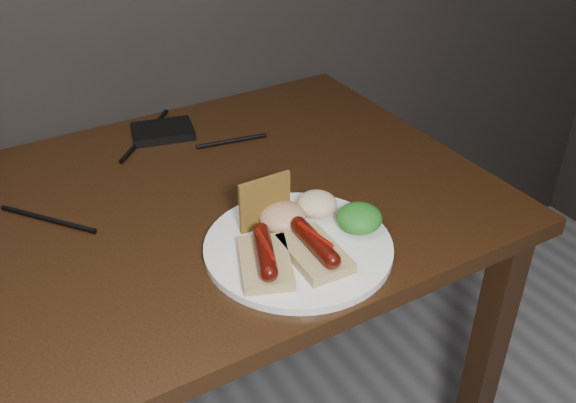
{
  "coord_description": "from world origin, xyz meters",
  "views": [
    {
      "loc": [
        -0.11,
        0.54,
        1.34
      ],
      "look_at": [
        0.29,
        1.21,
        0.82
      ],
      "focal_mm": 40.0,
      "sensor_mm": 36.0,
      "label": 1
    }
  ],
  "objects": [
    {
      "name": "desk_cables",
      "position": [
        0.01,
        1.54,
        0.75
      ],
      "size": [
        0.91,
        0.35,
        0.01
      ],
      "color": "black",
      "rests_on": "desk"
    },
    {
      "name": "bread_sausage_center",
      "position": [
        0.29,
        1.14,
        0.78
      ],
      "size": [
        0.08,
        0.12,
        0.04
      ],
      "color": "tan",
      "rests_on": "plate"
    },
    {
      "name": "salad_greens",
      "position": [
        0.39,
        1.17,
        0.78
      ],
      "size": [
        0.07,
        0.07,
        0.04
      ],
      "primitive_type": "ellipsoid",
      "color": "#105217",
      "rests_on": "plate"
    },
    {
      "name": "hard_drive",
      "position": [
        0.25,
        1.63,
        0.76
      ],
      "size": [
        0.13,
        0.11,
        0.02
      ],
      "primitive_type": "cube",
      "rotation": [
        0.0,
        0.0,
        -0.24
      ],
      "color": "black",
      "rests_on": "desk"
    },
    {
      "name": "bread_sausage_left",
      "position": [
        0.22,
        1.16,
        0.78
      ],
      "size": [
        0.11,
        0.13,
        0.04
      ],
      "color": "tan",
      "rests_on": "plate"
    },
    {
      "name": "crispbread",
      "position": [
        0.27,
        1.25,
        0.8
      ],
      "size": [
        0.08,
        0.01,
        0.08
      ],
      "primitive_type": "cube",
      "color": "olive",
      "rests_on": "plate"
    },
    {
      "name": "plate",
      "position": [
        0.29,
        1.18,
        0.76
      ],
      "size": [
        0.3,
        0.3,
        0.01
      ],
      "primitive_type": "cylinder",
      "rotation": [
        0.0,
        0.0,
        -0.06
      ],
      "color": "white",
      "rests_on": "desk"
    },
    {
      "name": "salsa_mound",
      "position": [
        0.29,
        1.23,
        0.78
      ],
      "size": [
        0.07,
        0.07,
        0.04
      ],
      "primitive_type": "ellipsoid",
      "color": "maroon",
      "rests_on": "plate"
    },
    {
      "name": "desk",
      "position": [
        0.0,
        1.38,
        0.66
      ],
      "size": [
        1.4,
        0.7,
        0.75
      ],
      "color": "#321D0C",
      "rests_on": "ground"
    },
    {
      "name": "coleslaw_mound",
      "position": [
        0.35,
        1.23,
        0.78
      ],
      "size": [
        0.06,
        0.06,
        0.04
      ],
      "primitive_type": "ellipsoid",
      "color": "white",
      "rests_on": "plate"
    }
  ]
}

